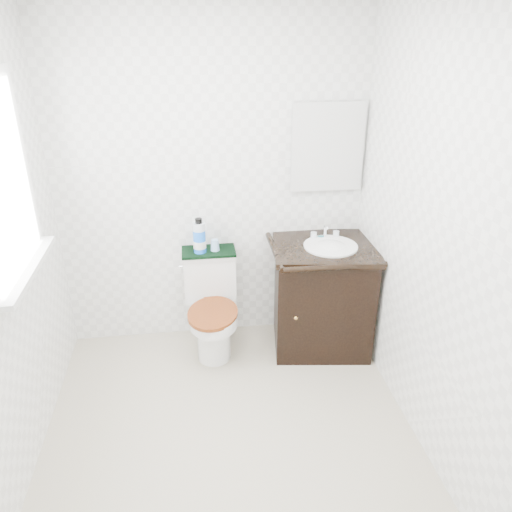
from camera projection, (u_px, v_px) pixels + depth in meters
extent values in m
plane|color=beige|center=(231.00, 440.00, 2.95)|extent=(2.40, 2.40, 0.00)
plane|color=white|center=(212.00, 185.00, 3.52)|extent=(2.40, 0.00, 2.40)
plane|color=white|center=(262.00, 442.00, 1.37)|extent=(2.40, 0.00, 2.40)
plane|color=white|center=(438.00, 245.00, 2.58)|extent=(0.00, 2.40, 2.40)
cube|color=silver|center=(327.00, 147.00, 3.49)|extent=(0.50, 0.02, 0.60)
cylinder|color=white|center=(214.00, 337.00, 3.61)|extent=(0.23, 0.23, 0.36)
cube|color=white|center=(212.00, 319.00, 3.83)|extent=(0.23, 0.28, 0.36)
cube|color=white|center=(210.00, 277.00, 3.70)|extent=(0.38, 0.18, 0.34)
cube|color=white|center=(209.00, 254.00, 3.62)|extent=(0.40, 0.20, 0.03)
cylinder|color=white|center=(213.00, 319.00, 3.49)|extent=(0.34, 0.34, 0.08)
cylinder|color=brown|center=(213.00, 313.00, 3.48)|extent=(0.41, 0.41, 0.03)
cube|color=black|center=(322.00, 298.00, 3.69)|extent=(0.75, 0.66, 0.78)
cube|color=black|center=(325.00, 248.00, 3.52)|extent=(0.80, 0.71, 0.04)
cylinder|color=white|center=(331.00, 246.00, 3.49)|extent=(0.38, 0.38, 0.01)
ellipsoid|color=white|center=(330.00, 253.00, 3.51)|extent=(0.33, 0.33, 0.16)
cylinder|color=silver|center=(325.00, 232.00, 3.61)|extent=(0.02, 0.02, 0.10)
cube|color=white|center=(217.00, 338.00, 3.69)|extent=(0.18, 0.15, 0.26)
cube|color=white|center=(216.00, 321.00, 3.63)|extent=(0.20, 0.17, 0.03)
cube|color=black|center=(209.00, 251.00, 3.61)|extent=(0.39, 0.22, 0.02)
cylinder|color=blue|center=(200.00, 241.00, 3.55)|extent=(0.09, 0.09, 0.17)
cylinder|color=silver|center=(199.00, 227.00, 3.50)|extent=(0.09, 0.09, 0.06)
cylinder|color=black|center=(198.00, 221.00, 3.48)|extent=(0.05, 0.05, 0.03)
cone|color=#8CB9E6|center=(215.00, 245.00, 3.59)|extent=(0.07, 0.07, 0.08)
ellipsoid|color=#16616D|center=(321.00, 237.00, 3.63)|extent=(0.07, 0.05, 0.02)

